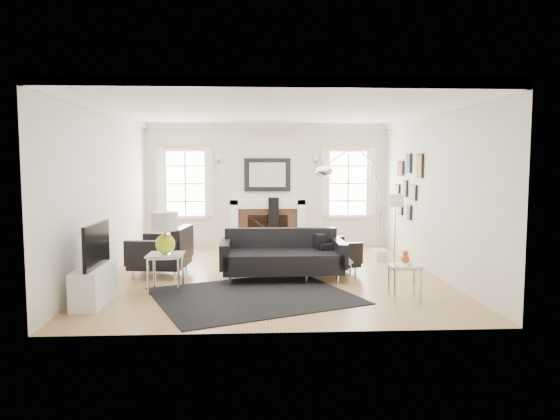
{
  "coord_description": "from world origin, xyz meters",
  "views": [
    {
      "loc": [
        -0.29,
        -8.39,
        1.84
      ],
      "look_at": [
        0.15,
        0.3,
        1.08
      ],
      "focal_mm": 32.0,
      "sensor_mm": 36.0,
      "label": 1
    }
  ],
  "objects": [
    {
      "name": "right_wall",
      "position": [
        2.75,
        0.0,
        1.4
      ],
      "size": [
        0.04,
        6.0,
        2.8
      ],
      "primitive_type": "cube",
      "color": "silver",
      "rests_on": "floor"
    },
    {
      "name": "front_wall",
      "position": [
        0.0,
        -3.0,
        1.4
      ],
      "size": [
        5.5,
        0.04,
        2.8
      ],
      "primitive_type": "cube",
      "color": "silver",
      "rests_on": "floor"
    },
    {
      "name": "tv_unit",
      "position": [
        -2.44,
        -1.7,
        0.33
      ],
      "size": [
        0.35,
        1.0,
        1.09
      ],
      "color": "white",
      "rests_on": "floor"
    },
    {
      "name": "area_rug",
      "position": [
        -0.31,
        -1.42,
        0.01
      ],
      "size": [
        3.27,
        3.03,
        0.01
      ],
      "primitive_type": "cube",
      "rotation": [
        0.0,
        0.0,
        0.39
      ],
      "color": "black",
      "rests_on": "floor"
    },
    {
      "name": "mantel_mirror",
      "position": [
        0.0,
        2.95,
        1.65
      ],
      "size": [
        1.05,
        0.07,
        0.75
      ],
      "color": "black",
      "rests_on": "back_wall"
    },
    {
      "name": "crown_molding",
      "position": [
        0.0,
        0.0,
        2.74
      ],
      "size": [
        5.5,
        6.0,
        0.12
      ],
      "primitive_type": "cube",
      "color": "white",
      "rests_on": "back_wall"
    },
    {
      "name": "gallery_wall",
      "position": [
        2.72,
        1.3,
        1.53
      ],
      "size": [
        0.04,
        1.73,
        1.29
      ],
      "color": "black",
      "rests_on": "right_wall"
    },
    {
      "name": "sofa",
      "position": [
        0.16,
        -0.28,
        0.36
      ],
      "size": [
        2.02,
        0.95,
        0.66
      ],
      "color": "black",
      "rests_on": "floor"
    },
    {
      "name": "orange_vase",
      "position": [
        1.79,
        -1.69,
        0.58
      ],
      "size": [
        0.12,
        0.12,
        0.18
      ],
      "color": "#C74D19",
      "rests_on": "nesting_table"
    },
    {
      "name": "arc_floor_lamp",
      "position": [
        1.55,
        0.73,
        1.2
      ],
      "size": [
        1.57,
        1.45,
        2.22
      ],
      "color": "white",
      "rests_on": "floor"
    },
    {
      "name": "left_wall",
      "position": [
        -2.75,
        0.0,
        1.4
      ],
      "size": [
        0.04,
        6.0,
        2.8
      ],
      "primitive_type": "cube",
      "color": "silver",
      "rests_on": "floor"
    },
    {
      "name": "window_right",
      "position": [
        1.85,
        2.95,
        1.46
      ],
      "size": [
        1.24,
        0.15,
        1.62
      ],
      "color": "white",
      "rests_on": "back_wall"
    },
    {
      "name": "side_table_left",
      "position": [
        -1.6,
        -1.09,
        0.46
      ],
      "size": [
        0.51,
        0.51,
        0.56
      ],
      "color": "silver",
      "rests_on": "floor"
    },
    {
      "name": "speaker_tower",
      "position": [
        0.13,
        2.65,
        0.57
      ],
      "size": [
        0.23,
        0.23,
        1.15
      ],
      "primitive_type": "cube",
      "rotation": [
        0.0,
        0.0,
        0.01
      ],
      "color": "black",
      "rests_on": "floor"
    },
    {
      "name": "nesting_table",
      "position": [
        1.79,
        -1.69,
        0.37
      ],
      "size": [
        0.44,
        0.37,
        0.48
      ],
      "color": "silver",
      "rests_on": "floor"
    },
    {
      "name": "coffee_table",
      "position": [
        0.86,
        -0.36,
        0.31
      ],
      "size": [
        0.78,
        0.78,
        0.35
      ],
      "color": "silver",
      "rests_on": "floor"
    },
    {
      "name": "floor",
      "position": [
        0.0,
        0.0,
        0.0
      ],
      "size": [
        6.0,
        6.0,
        0.0
      ],
      "primitive_type": "plane",
      "color": "#9A6E40",
      "rests_on": "ground"
    },
    {
      "name": "stick_floor_lamp",
      "position": [
        2.2,
        0.28,
        1.17
      ],
      "size": [
        0.27,
        0.27,
        1.35
      ],
      "color": "#BB8B40",
      "rests_on": "floor"
    },
    {
      "name": "gourd_lamp",
      "position": [
        -1.6,
        -1.09,
        0.92
      ],
      "size": [
        0.39,
        0.39,
        0.62
      ],
      "color": "#C7DF1B",
      "rests_on": "side_table_left"
    },
    {
      "name": "back_wall",
      "position": [
        0.0,
        3.0,
        1.4
      ],
      "size": [
        5.5,
        0.04,
        2.8
      ],
      "primitive_type": "cube",
      "color": "silver",
      "rests_on": "floor"
    },
    {
      "name": "armchair_left",
      "position": [
        -1.84,
        0.08,
        0.38
      ],
      "size": [
        1.02,
        1.11,
        0.68
      ],
      "color": "black",
      "rests_on": "floor"
    },
    {
      "name": "ceiling",
      "position": [
        0.0,
        0.0,
        2.8
      ],
      "size": [
        5.5,
        6.0,
        0.02
      ],
      "primitive_type": "cube",
      "color": "white",
      "rests_on": "back_wall"
    },
    {
      "name": "armchair_right",
      "position": [
        1.01,
        0.17,
        0.33
      ],
      "size": [
        0.96,
        1.03,
        0.59
      ],
      "color": "black",
      "rests_on": "floor"
    },
    {
      "name": "fireplace",
      "position": [
        0.0,
        2.79,
        0.54
      ],
      "size": [
        1.7,
        0.69,
        1.11
      ],
      "color": "white",
      "rests_on": "floor"
    },
    {
      "name": "window_left",
      "position": [
        -1.85,
        2.95,
        1.46
      ],
      "size": [
        1.24,
        0.15,
        1.62
      ],
      "color": "white",
      "rests_on": "back_wall"
    }
  ]
}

